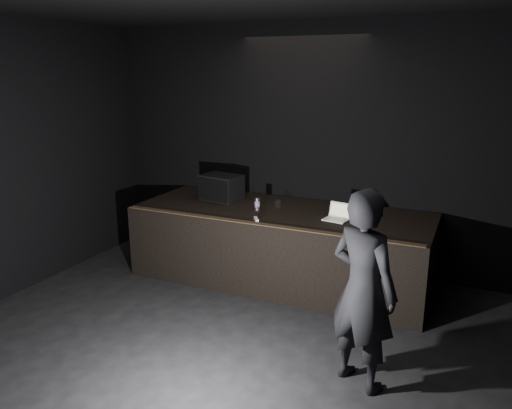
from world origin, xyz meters
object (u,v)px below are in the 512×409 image
object	(u,v)px
stage_monitor	(221,188)
beer_can	(257,204)
person	(363,290)
stage_riser	(281,245)
laptop	(338,215)

from	to	relation	value
stage_monitor	beer_can	world-z (taller)	stage_monitor
beer_can	person	distance (m)	2.60
beer_can	stage_riser	bearing A→B (deg)	24.47
stage_riser	beer_can	size ratio (longest dim) A/B	23.41
stage_monitor	laptop	distance (m)	1.83
stage_riser	person	world-z (taller)	person
laptop	beer_can	xyz separation A→B (m)	(-1.11, -0.03, 0.03)
person	beer_can	bearing A→B (deg)	-19.32
stage_monitor	laptop	xyz separation A→B (m)	(1.81, -0.25, -0.13)
stage_monitor	person	bearing A→B (deg)	-28.66
stage_riser	stage_monitor	bearing A→B (deg)	171.90
stage_riser	stage_monitor	distance (m)	1.22
stage_monitor	beer_can	distance (m)	0.76
laptop	person	world-z (taller)	person
stage_riser	person	distance (m)	2.53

